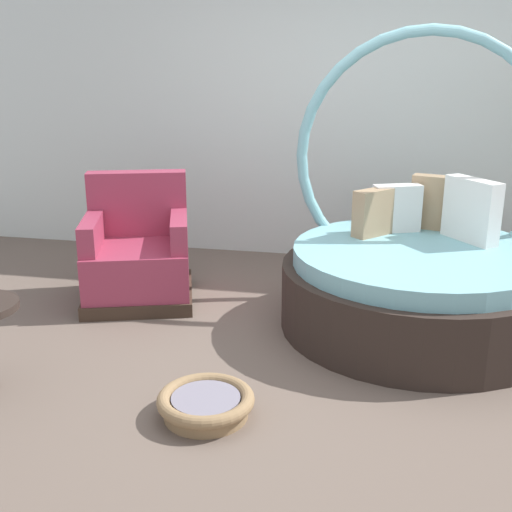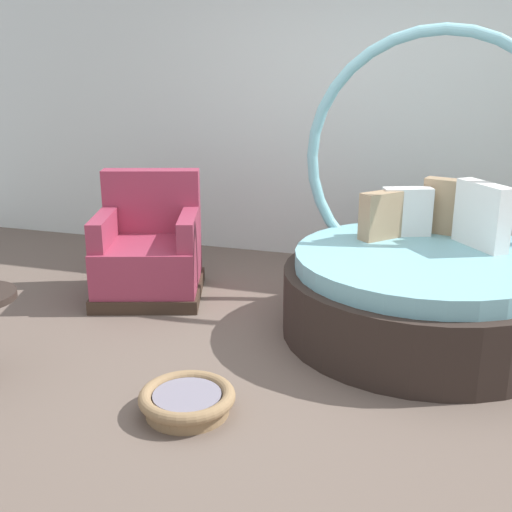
% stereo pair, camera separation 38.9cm
% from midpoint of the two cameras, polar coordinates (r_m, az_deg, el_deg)
% --- Properties ---
extents(ground_plane, '(8.00, 8.00, 0.02)m').
position_cam_midpoint_polar(ground_plane, '(4.00, 5.31, -9.39)').
color(ground_plane, '#66564C').
extents(back_wall, '(8.00, 0.12, 2.75)m').
position_cam_midpoint_polar(back_wall, '(5.76, 10.45, 13.09)').
color(back_wall, silver).
rests_on(back_wall, ground_plane).
extents(round_daybed, '(1.84, 1.84, 2.00)m').
position_cam_midpoint_polar(round_daybed, '(4.44, 17.29, -1.72)').
color(round_daybed, '#2D231E').
rests_on(round_daybed, ground_plane).
extents(red_armchair, '(1.00, 1.00, 0.94)m').
position_cam_midpoint_polar(red_armchair, '(4.95, -7.37, 0.20)').
color(red_armchair, '#38281E').
rests_on(red_armchair, ground_plane).
extents(pet_basket, '(0.51, 0.51, 0.13)m').
position_cam_midpoint_polar(pet_basket, '(3.40, -2.88, -12.90)').
color(pet_basket, '#8E704C').
rests_on(pet_basket, ground_plane).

